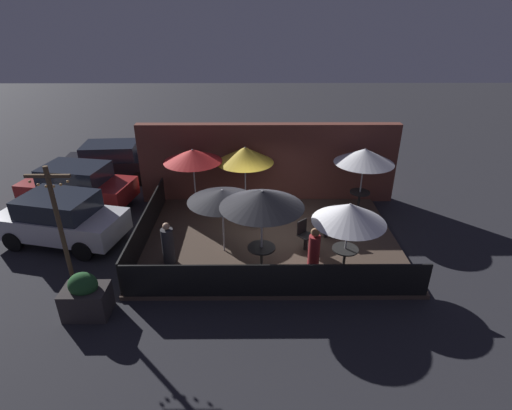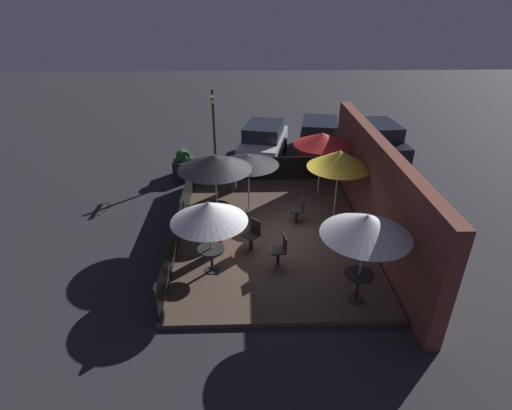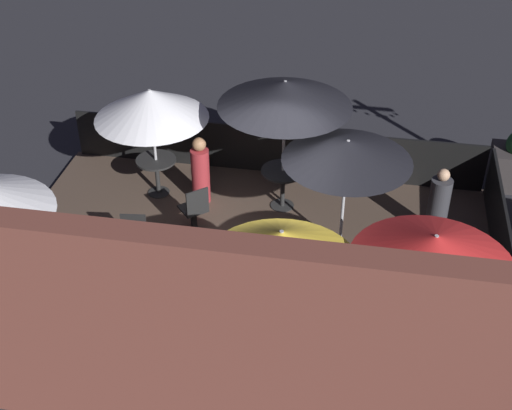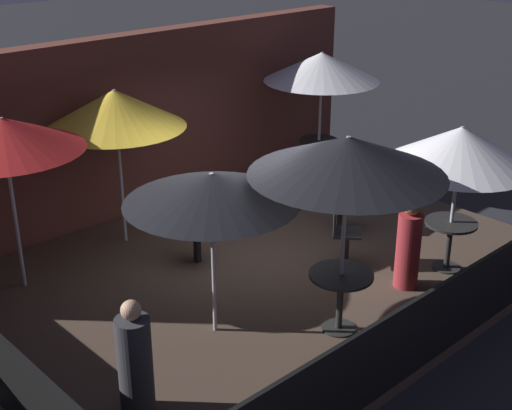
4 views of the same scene
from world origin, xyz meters
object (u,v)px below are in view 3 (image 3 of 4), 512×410
patio_umbrella_2 (285,94)px  patio_chair_0 (195,209)px  patio_umbrella_4 (348,151)px  dining_table_0 (157,167)px  patio_chair_1 (137,232)px  patron_1 (200,172)px  patio_umbrella_5 (434,250)px  patio_umbrella_3 (281,250)px  patio_umbrella_0 (151,104)px  patron_0 (438,206)px  dining_table_2 (283,178)px  patio_chair_2 (267,279)px

patio_umbrella_2 → patio_chair_0: bearing=39.6°
patio_umbrella_4 → dining_table_0: (3.41, -1.03, -1.29)m
patio_chair_1 → patron_1: bearing=-26.2°
patio_umbrella_5 → dining_table_0: bearing=-38.4°
patio_umbrella_2 → patio_umbrella_5: (-2.28, 3.61, -0.09)m
patio_umbrella_3 → patio_umbrella_5: size_ratio=1.00×
patio_umbrella_0 → patio_chair_1: size_ratio=2.26×
patio_umbrella_5 → patio_chair_1: size_ratio=2.55×
patron_0 → patio_umbrella_0: bearing=-78.9°
patio_umbrella_3 → patron_1: 4.50m
patio_umbrella_2 → patron_1: 2.19m
dining_table_0 → patio_chair_1: patio_chair_1 is taller
patio_umbrella_0 → patron_0: (-4.95, 0.41, -1.23)m
patio_umbrella_3 → patio_umbrella_5: patio_umbrella_3 is taller
patio_umbrella_5 → dining_table_2: patio_umbrella_5 is taller
dining_table_2 → patron_1: bearing=3.1°
patio_chair_2 → patio_umbrella_0: bearing=39.7°
patio_umbrella_5 → patio_chair_2: 2.86m
patio_chair_2 → patio_umbrella_3: bearing=-166.9°
patio_umbrella_3 → patio_chair_1: patio_umbrella_3 is taller
patio_umbrella_4 → patio_chair_2: size_ratio=2.16×
patio_umbrella_4 → patron_1: bearing=-19.9°
patio_umbrella_0 → patio_umbrella_2: patio_umbrella_2 is taller
patron_0 → dining_table_0: bearing=-78.9°
patio_umbrella_2 → patio_chair_2: 3.12m
patio_umbrella_4 → patio_umbrella_5: (-1.17, 2.60, 0.28)m
patio_umbrella_4 → patio_umbrella_0: bearing=-16.8°
patio_umbrella_5 → patio_chair_1: bearing=-22.2°
patio_umbrella_2 → patio_umbrella_3: patio_umbrella_2 is taller
patio_umbrella_0 → dining_table_0: (0.00, 0.00, -1.26)m
dining_table_0 → patio_umbrella_4: bearing=163.2°
patio_chair_1 → patron_1: patron_1 is taller
patio_umbrella_5 → patio_chair_0: bearing=-35.1°
patio_umbrella_0 → patio_umbrella_5: (-4.59, 3.64, 0.32)m
patio_umbrella_4 → patio_chair_1: (3.19, 0.82, -1.35)m
patron_1 → patio_chair_2: bearing=177.7°
patron_1 → dining_table_0: bearing=48.4°
patio_umbrella_5 → dining_table_0: (4.59, -3.64, -1.57)m
dining_table_0 → patio_chair_2: 3.60m
patio_umbrella_3 → dining_table_2: size_ratio=3.06×
patio_umbrella_5 → patio_chair_0: (3.60, -2.53, -1.60)m
patio_umbrella_0 → patron_1: size_ratio=1.61×
patio_chair_1 → patron_0: bearing=-79.8°
patron_0 → patio_chair_1: bearing=-57.2°
patio_chair_0 → dining_table_2: bearing=-92.0°
patio_umbrella_0 → patron_0: size_ratio=1.60×
patio_umbrella_2 → patron_1: patio_umbrella_2 is taller
patio_umbrella_0 → patio_umbrella_2: 2.34m
patio_umbrella_3 → patio_chair_2: size_ratio=2.51×
patio_chair_2 → dining_table_2: bearing=-0.0°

